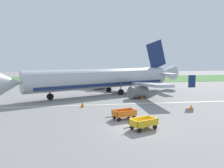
# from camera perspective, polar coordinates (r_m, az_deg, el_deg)

# --- Properties ---
(ground_plane) EXTENTS (220.00, 220.00, 0.00)m
(ground_plane) POSITION_cam_1_polar(r_m,az_deg,el_deg) (21.54, 6.64, -11.63)
(ground_plane) COLOR gray
(grass_strip) EXTENTS (220.00, 28.00, 0.06)m
(grass_strip) POSITION_cam_1_polar(r_m,az_deg,el_deg) (77.36, -4.34, 1.30)
(grass_strip) COLOR #477A38
(grass_strip) RESTS_ON ground
(apron_stripe) EXTENTS (120.00, 0.36, 0.01)m
(apron_stripe) POSITION_cam_1_polar(r_m,az_deg,el_deg) (32.88, 1.22, -5.35)
(apron_stripe) COLOR silver
(apron_stripe) RESTS_ON ground
(airplane) EXTENTS (35.53, 29.18, 11.34)m
(airplane) POSITION_cam_1_polar(r_m,az_deg,el_deg) (42.39, -0.98, 1.41)
(airplane) COLOR #B2B7BC
(airplane) RESTS_ON ground
(baggage_cart_nearest) EXTENTS (3.57, 2.24, 1.07)m
(baggage_cart_nearest) POSITION_cam_1_polar(r_m,az_deg,el_deg) (21.36, 8.25, -10.12)
(baggage_cart_nearest) COLOR gold
(baggage_cart_nearest) RESTS_ON ground
(baggage_cart_second_in_row) EXTENTS (3.61, 2.05, 1.07)m
(baggage_cart_second_in_row) POSITION_cam_1_polar(r_m,az_deg,el_deg) (24.68, 3.18, -7.83)
(baggage_cart_second_in_row) COLOR orange
(baggage_cart_second_in_row) RESTS_ON ground
(traffic_cone_near_plane) EXTENTS (0.47, 0.47, 0.62)m
(traffic_cone_near_plane) POSITION_cam_1_polar(r_m,az_deg,el_deg) (36.87, 7.94, -3.67)
(traffic_cone_near_plane) COLOR orange
(traffic_cone_near_plane) RESTS_ON ground
(traffic_cone_mid_apron) EXTENTS (0.56, 0.56, 0.74)m
(traffic_cone_mid_apron) POSITION_cam_1_polar(r_m,az_deg,el_deg) (31.22, -7.77, -5.34)
(traffic_cone_mid_apron) COLOR orange
(traffic_cone_mid_apron) RESTS_ON ground
(traffic_cone_by_carts) EXTENTS (0.54, 0.54, 0.71)m
(traffic_cone_by_carts) POSITION_cam_1_polar(r_m,az_deg,el_deg) (30.99, 20.04, -5.77)
(traffic_cone_by_carts) COLOR orange
(traffic_cone_by_carts) RESTS_ON ground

